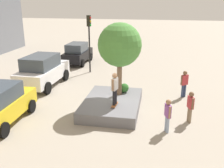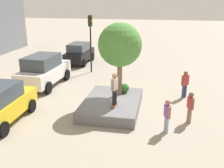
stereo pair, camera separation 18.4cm
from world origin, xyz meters
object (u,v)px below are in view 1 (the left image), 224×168
(taxi_cab, at_px, (0,104))
(traffic_light_corner, at_px, (89,34))
(planter_ledge, at_px, (112,104))
(skateboarder, at_px, (115,87))
(bystander_watching, at_px, (190,105))
(passerby_with_bag, at_px, (168,113))
(sedan_parked, at_px, (78,53))
(pedestrian_crossing, at_px, (184,82))
(skateboard, at_px, (115,105))
(plaza_tree, at_px, (120,45))
(police_car, at_px, (43,71))

(taxi_cab, distance_m, traffic_light_corner, 10.08)
(taxi_cab, bearing_deg, planter_ledge, -62.94)
(skateboarder, distance_m, bystander_watching, 3.82)
(bystander_watching, bearing_deg, planter_ledge, 78.09)
(passerby_with_bag, bearing_deg, traffic_light_corner, 33.50)
(planter_ledge, relative_size, sedan_parked, 1.05)
(skateboarder, height_order, pedestrian_crossing, skateboarder)
(skateboarder, relative_size, bystander_watching, 1.05)
(skateboard, height_order, bystander_watching, bystander_watching)
(plaza_tree, xyz_separation_m, taxi_cab, (-3.45, 5.31, -2.45))
(sedan_parked, relative_size, pedestrian_crossing, 2.47)
(planter_ledge, xyz_separation_m, passerby_with_bag, (-2.05, -2.93, 0.64))
(planter_ledge, bearing_deg, traffic_light_corner, 23.72)
(taxi_cab, bearing_deg, sedan_parked, -0.10)
(plaza_tree, xyz_separation_m, bystander_watching, (-1.73, -3.77, -2.50))
(skateboarder, bearing_deg, bystander_watching, -90.74)
(police_car, bearing_deg, bystander_watching, -112.66)
(plaza_tree, distance_m, police_car, 6.52)
(planter_ledge, relative_size, skateboard, 5.31)
(passerby_with_bag, relative_size, pedestrian_crossing, 0.96)
(police_car, bearing_deg, passerby_with_bag, -121.67)
(skateboard, distance_m, passerby_with_bag, 2.94)
(police_car, distance_m, bystander_watching, 10.24)
(planter_ledge, distance_m, passerby_with_bag, 3.63)
(planter_ledge, xyz_separation_m, plaza_tree, (0.87, -0.27, 3.14))
(skateboarder, bearing_deg, skateboard, -90.00)
(skateboard, distance_m, traffic_light_corner, 8.94)
(plaza_tree, xyz_separation_m, police_car, (2.22, 5.68, -2.32))
(traffic_light_corner, relative_size, passerby_with_bag, 2.86)
(planter_ledge, relative_size, taxi_cab, 1.04)
(police_car, xyz_separation_m, traffic_light_corner, (3.99, -2.30, 2.00))
(bystander_watching, bearing_deg, skateboarder, 89.26)
(skateboard, height_order, pedestrian_crossing, pedestrian_crossing)
(skateboarder, relative_size, pedestrian_crossing, 1.01)
(planter_ledge, height_order, skateboarder, skateboarder)
(plaza_tree, height_order, passerby_with_bag, plaza_tree)
(planter_ledge, height_order, passerby_with_bag, passerby_with_bag)
(pedestrian_crossing, bearing_deg, taxi_cab, 119.97)
(skateboard, xyz_separation_m, skateboarder, (0.00, 0.00, 0.99))
(plaza_tree, relative_size, police_car, 0.85)
(taxi_cab, relative_size, sedan_parked, 1.01)
(plaza_tree, relative_size, skateboard, 5.00)
(police_car, relative_size, pedestrian_crossing, 2.86)
(passerby_with_bag, bearing_deg, pedestrian_crossing, -13.10)
(plaza_tree, distance_m, bystander_watching, 4.85)
(sedan_parked, distance_m, passerby_with_bag, 14.28)
(planter_ledge, height_order, skateboard, skateboard)
(sedan_parked, xyz_separation_m, bystander_watching, (-10.66, -9.06, -0.04))
(bystander_watching, xyz_separation_m, pedestrian_crossing, (3.51, 0.01, 0.04))
(skateboarder, bearing_deg, planter_ledge, 19.64)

